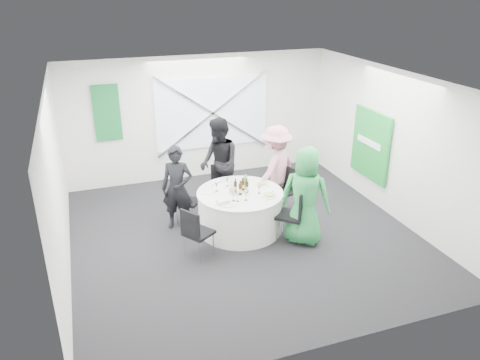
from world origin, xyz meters
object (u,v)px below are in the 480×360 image
object	(u,v)px
chair_front_right	(296,211)
green_water_bottle	(245,184)
chair_back	(222,182)
chair_back_right	(285,187)
person_man_back_left	(177,188)
person_man_back	(219,164)
person_woman_green	(305,196)
clear_water_bottle	(231,189)
chair_back_left	(184,197)
banquet_table	(240,211)
chair_front_left	(195,230)
person_woman_pink	(276,168)

from	to	relation	value
chair_front_right	green_water_bottle	xyz separation A→B (m)	(-0.65, 0.78, 0.30)
chair_back	chair_back_right	xyz separation A→B (m)	(1.08, -0.70, 0.04)
chair_back_right	person_man_back_left	size ratio (longest dim) A/B	0.58
person_man_back_left	chair_front_right	bearing A→B (deg)	-8.40
person_man_back	chair_front_right	bearing A→B (deg)	21.99
person_woman_green	clear_water_bottle	bearing A→B (deg)	6.41
chair_back_left	banquet_table	bearing A→B (deg)	-90.00
green_water_bottle	clear_water_bottle	world-z (taller)	green_water_bottle
person_man_back	green_water_bottle	size ratio (longest dim) A/B	6.12
chair_back_right	chair_front_left	distance (m)	2.35
person_man_back_left	green_water_bottle	bearing A→B (deg)	5.89
chair_front_left	clear_water_bottle	distance (m)	1.10
person_man_back_left	person_man_back	distance (m)	1.18
chair_back_right	person_woman_pink	bearing A→B (deg)	-173.90
chair_front_right	person_man_back_left	xyz separation A→B (m)	(-1.82, 1.18, 0.21)
banquet_table	chair_front_left	size ratio (longest dim) A/B	1.71
banquet_table	person_man_back	distance (m)	1.23
person_man_back_left	person_woman_green	xyz separation A→B (m)	(1.96, -1.23, 0.08)
chair_back	chair_front_left	bearing A→B (deg)	-119.74
chair_back_left	green_water_bottle	distance (m)	1.23
banquet_table	person_man_back_left	size ratio (longest dim) A/B	0.98
person_woman_pink	chair_back_right	bearing A→B (deg)	83.77
chair_back	green_water_bottle	distance (m)	1.10
chair_back_left	person_man_back	size ratio (longest dim) A/B	0.48
banquet_table	chair_back_right	distance (m)	1.16
person_man_back_left	person_woman_green	bearing A→B (deg)	-7.60
banquet_table	chair_back_left	size ratio (longest dim) A/B	1.78
person_woman_pink	clear_water_bottle	distance (m)	1.32
banquet_table	clear_water_bottle	world-z (taller)	clear_water_bottle
chair_back_left	person_woman_green	world-z (taller)	person_woman_green
chair_front_right	person_woman_pink	size ratio (longest dim) A/B	0.57
chair_back_left	chair_back_right	bearing A→B (deg)	-60.98
chair_back_right	person_man_back	distance (m)	1.38
chair_back_right	person_woman_pink	world-z (taller)	person_woman_pink
green_water_bottle	clear_water_bottle	distance (m)	0.33
chair_front_left	person_woman_pink	world-z (taller)	person_woman_pink
chair_back_right	person_woman_pink	xyz separation A→B (m)	(-0.11, 0.22, 0.32)
chair_back_right	chair_front_right	bearing A→B (deg)	-35.48
banquet_table	person_woman_pink	size ratio (longest dim) A/B	0.90
person_man_back	person_woman_pink	size ratio (longest dim) A/B	1.06
chair_front_right	person_woman_pink	world-z (taller)	person_woman_pink
chair_back_left	chair_front_right	size ratio (longest dim) A/B	0.89
person_woman_pink	person_woman_green	xyz separation A→B (m)	(-0.04, -1.38, 0.01)
person_woman_green	clear_water_bottle	size ratio (longest dim) A/B	6.20
person_woman_pink	green_water_bottle	distance (m)	1.00
chair_back_left	green_water_bottle	xyz separation A→B (m)	(1.02, -0.57, 0.37)
chair_back_left	chair_front_left	world-z (taller)	chair_front_left
banquet_table	person_man_back_left	bearing A→B (deg)	155.52
banquet_table	chair_back_left	xyz separation A→B (m)	(-0.89, 0.65, 0.13)
person_man_back_left	green_water_bottle	distance (m)	1.24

